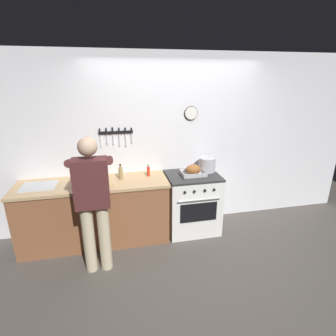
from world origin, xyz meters
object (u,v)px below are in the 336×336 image
Objects in this scene: person_cook at (93,198)px; roasting_pan at (193,171)px; cutting_board at (100,183)px; stove at (192,203)px; bottle_vinegar at (121,173)px; bottle_cooking_oil at (87,172)px; bottle_hot_sauce at (148,171)px; stock_pot at (207,164)px.

person_cook is 1.49m from roasting_pan.
cutting_board is (-1.31, -0.04, -0.06)m from roasting_pan.
stove is 1.17m from bottle_vinegar.
person_cook is at bearing -96.95° from cutting_board.
bottle_hot_sauce is (0.84, -0.07, -0.03)m from bottle_cooking_oil.
stock_pot is at bearing -1.68° from bottle_cooking_oil.
stove is at bearing -56.01° from person_cook.
cutting_board is 0.69m from bottle_hot_sauce.
cutting_board is at bearing -51.18° from bottle_cooking_oil.
bottle_cooking_oil is (-1.48, 0.18, 0.03)m from roasting_pan.
cutting_board is at bearing -178.30° from roasting_pan.
bottle_vinegar is (0.34, 0.65, 0.04)m from person_cook.
bottle_cooking_oil is (-0.45, 0.12, 0.01)m from bottle_vinegar.
person_cook is 6.90× the size of bottle_cooking_oil.
bottle_cooking_oil reaches higher than stove.
bottle_cooking_oil is (-0.11, 0.76, 0.05)m from person_cook.
bottle_hot_sauce is (0.74, 0.70, 0.02)m from person_cook.
stove is at bearing 2.51° from cutting_board.
stove is 0.83m from bottle_hot_sauce.
stock_pot is (1.63, 0.71, 0.05)m from person_cook.
bottle_cooking_oil reaches higher than stock_pot.
stove is 1.59m from person_cook.
stock_pot is at bearing -56.11° from person_cook.
bottle_hot_sauce is at bearing 170.29° from roasting_pan.
bottle_vinegar is (-1.03, 0.06, 0.02)m from roasting_pan.
bottle_vinegar reaches higher than stock_pot.
bottle_hot_sauce is at bearing -4.68° from bottle_cooking_oil.
person_cook reaches higher than bottle_cooking_oil.
cutting_board is at bearing -173.95° from stock_pot.
person_cook reaches higher than roasting_pan.
bottle_hot_sauce is (-0.64, 0.11, -0.00)m from roasting_pan.
cutting_board is 1.50× the size of bottle_cooking_oil.
stove is 4.10× the size of bottle_vinegar.
stove is 0.62m from stock_pot.
roasting_pan reaches higher than stove.
cutting_board is at bearing 3.35° from person_cook.
cutting_board is at bearing -167.54° from bottle_hot_sauce.
roasting_pan is at bearing -56.60° from person_cook.
bottle_cooking_oil is at bearing 178.32° from stock_pot.
bottle_vinegar is 0.47m from bottle_cooking_oil.
stove is 1.59m from bottle_cooking_oil.
roasting_pan is at bearing -6.86° from bottle_cooking_oil.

